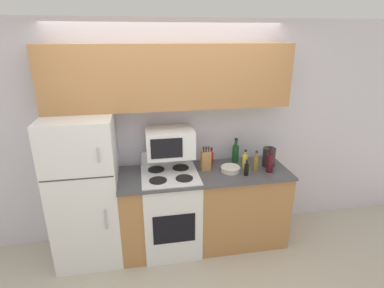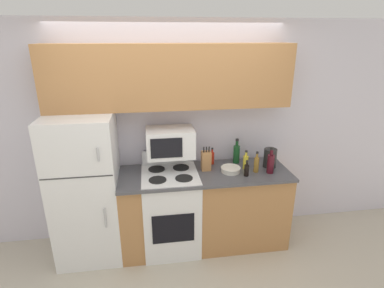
# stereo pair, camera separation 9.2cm
# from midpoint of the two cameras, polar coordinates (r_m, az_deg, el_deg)

# --- Properties ---
(ground_plane) EXTENTS (12.00, 12.00, 0.00)m
(ground_plane) POSITION_cam_midpoint_polar(r_m,az_deg,el_deg) (3.58, -3.18, -21.51)
(ground_plane) COLOR beige
(wall_back) EXTENTS (8.00, 0.05, 2.55)m
(wall_back) POSITION_cam_midpoint_polar(r_m,az_deg,el_deg) (3.53, -4.96, 1.82)
(wall_back) COLOR silver
(wall_back) RESTS_ON ground_plane
(lower_cabinets) EXTENTS (1.90, 0.66, 0.93)m
(lower_cabinets) POSITION_cam_midpoint_polar(r_m,az_deg,el_deg) (3.59, 1.57, -12.02)
(lower_cabinets) COLOR #B27A47
(lower_cabinets) RESTS_ON ground_plane
(refrigerator) EXTENTS (0.68, 0.66, 1.63)m
(refrigerator) POSITION_cam_midpoint_polar(r_m,az_deg,el_deg) (3.43, -20.28, -8.33)
(refrigerator) COLOR white
(refrigerator) RESTS_ON ground_plane
(upper_cabinets) EXTENTS (2.58, 0.30, 0.67)m
(upper_cabinets) POSITION_cam_midpoint_polar(r_m,az_deg,el_deg) (3.20, -5.02, 12.63)
(upper_cabinets) COLOR #B27A47
(upper_cabinets) RESTS_ON refrigerator
(stove) EXTENTS (0.62, 0.65, 1.10)m
(stove) POSITION_cam_midpoint_polar(r_m,az_deg,el_deg) (3.52, -4.82, -12.41)
(stove) COLOR white
(stove) RESTS_ON ground_plane
(microwave) EXTENTS (0.52, 0.36, 0.31)m
(microwave) POSITION_cam_midpoint_polar(r_m,az_deg,el_deg) (3.30, -5.05, 0.27)
(microwave) COLOR white
(microwave) RESTS_ON stove
(knife_block) EXTENTS (0.10, 0.09, 0.28)m
(knife_block) POSITION_cam_midpoint_polar(r_m,az_deg,el_deg) (3.37, 1.86, -3.17)
(knife_block) COLOR #B27A47
(knife_block) RESTS_ON lower_cabinets
(bowl) EXTENTS (0.22, 0.22, 0.06)m
(bowl) POSITION_cam_midpoint_polar(r_m,az_deg,el_deg) (3.38, 6.54, -4.73)
(bowl) COLOR silver
(bowl) RESTS_ON lower_cabinets
(bottle_vinegar) EXTENTS (0.06, 0.06, 0.24)m
(bottle_vinegar) POSITION_cam_midpoint_polar(r_m,az_deg,el_deg) (3.41, 11.31, -3.62)
(bottle_vinegar) COLOR olive
(bottle_vinegar) RESTS_ON lower_cabinets
(bottle_wine_red) EXTENTS (0.08, 0.08, 0.30)m
(bottle_wine_red) POSITION_cam_midpoint_polar(r_m,az_deg,el_deg) (3.41, 13.89, -3.35)
(bottle_wine_red) COLOR #470F19
(bottle_wine_red) RESTS_ON lower_cabinets
(bottle_hot_sauce) EXTENTS (0.05, 0.05, 0.20)m
(bottle_hot_sauce) POSITION_cam_midpoint_polar(r_m,az_deg,el_deg) (3.55, 2.96, -2.57)
(bottle_hot_sauce) COLOR red
(bottle_hot_sauce) RESTS_ON lower_cabinets
(bottle_soy_sauce) EXTENTS (0.05, 0.05, 0.18)m
(bottle_soy_sauce) POSITION_cam_midpoint_polar(r_m,az_deg,el_deg) (3.30, 9.54, -4.75)
(bottle_soy_sauce) COLOR black
(bottle_soy_sauce) RESTS_ON lower_cabinets
(bottle_wine_green) EXTENTS (0.08, 0.08, 0.30)m
(bottle_wine_green) POSITION_cam_midpoint_polar(r_m,az_deg,el_deg) (3.60, 7.56, -1.69)
(bottle_wine_green) COLOR #194C23
(bottle_wine_green) RESTS_ON lower_cabinets
(bottle_cooking_spray) EXTENTS (0.06, 0.06, 0.22)m
(bottle_cooking_spray) POSITION_cam_midpoint_polar(r_m,az_deg,el_deg) (3.47, 9.32, -3.21)
(bottle_cooking_spray) COLOR gold
(bottle_cooking_spray) RESTS_ON lower_cabinets
(kettle) EXTENTS (0.15, 0.15, 0.24)m
(kettle) POSITION_cam_midpoint_polar(r_m,az_deg,el_deg) (3.58, 13.72, -2.41)
(kettle) COLOR black
(kettle) RESTS_ON lower_cabinets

